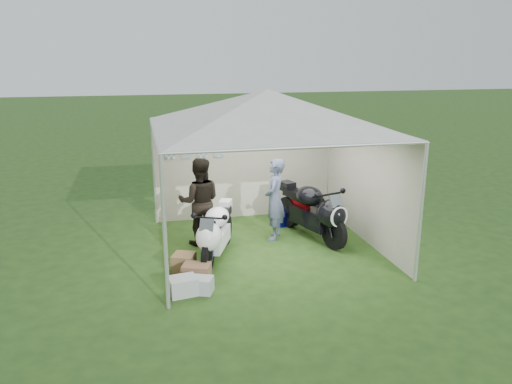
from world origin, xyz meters
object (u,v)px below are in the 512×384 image
person_blue_jacket (275,199)px  crate_1 (184,263)px  equipment_box (323,213)px  crate_2 (202,285)px  person_dark_jacket (200,202)px  crate_0 (183,286)px  crate_3 (197,273)px  paddock_stand (286,218)px  motorcycle_black (314,210)px  motorcycle_white (215,231)px  canopy_tent (267,113)px

person_blue_jacket → crate_1: size_ratio=4.63×
equipment_box → crate_2: size_ratio=1.31×
person_dark_jacket → crate_1: person_dark_jacket is taller
crate_0 → crate_3: 0.49m
crate_1 → crate_3: crate_1 is taller
crate_0 → crate_2: crate_0 is taller
paddock_stand → crate_1: size_ratio=1.20×
crate_0 → crate_1: (0.09, 0.85, 0.02)m
crate_1 → equipment_box: bearing=30.4°
person_dark_jacket → crate_2: bearing=90.9°
person_blue_jacket → crate_1: (-1.93, -1.20, -0.66)m
person_blue_jacket → paddock_stand: bearing=173.4°
motorcycle_black → crate_3: (-2.52, -1.43, -0.45)m
paddock_stand → crate_3: 3.27m
crate_0 → crate_3: size_ratio=0.95×
motorcycle_black → paddock_stand: bearing=90.0°
motorcycle_white → crate_3: 1.04m
crate_2 → crate_3: crate_3 is taller
motorcycle_black → crate_1: motorcycle_black is taller
crate_1 → crate_0: bearing=-96.3°
person_dark_jacket → crate_3: size_ratio=3.86×
equipment_box → crate_2: (-3.04, -2.75, -0.10)m
crate_2 → paddock_stand: bearing=51.8°
crate_3 → equipment_box: bearing=37.2°
motorcycle_white → crate_3: bearing=-95.6°
crate_0 → crate_2: 0.29m
person_blue_jacket → crate_1: bearing=-32.6°
motorcycle_white → motorcycle_black: 2.15m
crate_2 → crate_3: size_ratio=0.76×
canopy_tent → crate_2: size_ratio=16.87×
person_dark_jacket → crate_1: (-0.45, -1.26, -0.70)m
paddock_stand → person_blue_jacket: (-0.47, -0.75, 0.66)m
person_blue_jacket → person_dark_jacket: bearing=-67.0°
canopy_tent → crate_0: size_ratio=13.45×
motorcycle_white → person_dark_jacket: size_ratio=1.08×
person_blue_jacket → crate_0: size_ratio=3.89×
motorcycle_white → paddock_stand: 2.38m
crate_0 → crate_2: bearing=0.1°
motorcycle_black → person_dark_jacket: (-2.25, 0.27, 0.25)m
equipment_box → motorcycle_black: bearing=-121.2°
canopy_tent → person_dark_jacket: size_ratio=3.31×
person_dark_jacket → crate_1: size_ratio=4.84×
crate_2 → crate_3: bearing=94.2°
crate_1 → crate_3: bearing=-69.0°
person_blue_jacket → motorcycle_white: bearing=-33.7°
crate_1 → crate_3: (0.17, -0.43, -0.01)m
crate_0 → crate_3: (0.26, 0.42, 0.01)m
crate_0 → crate_3: bearing=58.0°
crate_1 → crate_2: size_ratio=1.05×
crate_3 → person_blue_jacket: bearing=42.8°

